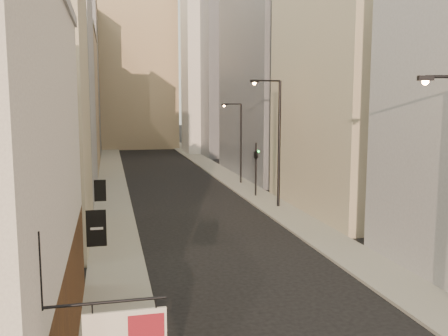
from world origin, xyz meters
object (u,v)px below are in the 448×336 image
white_tower (208,42)px  streetlamp_far (239,138)px  traffic_light_right (256,155)px  clock_tower (137,54)px  streetlamp_mid (276,136)px

white_tower → streetlamp_far: white_tower is taller
white_tower → traffic_light_right: white_tower is taller
clock_tower → streetlamp_mid: (7.49, -60.12, -11.70)m
clock_tower → white_tower: bearing=-51.8°
white_tower → streetlamp_mid: (-3.51, -46.12, -12.67)m
clock_tower → streetlamp_far: (7.62, -47.79, -12.78)m
white_tower → streetlamp_far: 36.64m
clock_tower → white_tower: (11.00, -14.00, 0.97)m
white_tower → traffic_light_right: (-3.72, -41.15, -14.74)m
streetlamp_far → traffic_light_right: size_ratio=1.70×
traffic_light_right → white_tower: bearing=-71.4°
clock_tower → white_tower: 17.83m
white_tower → streetlamp_far: (-3.38, -33.79, -13.75)m
white_tower → streetlamp_mid: 47.96m
streetlamp_mid → streetlamp_far: size_ratio=1.22×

